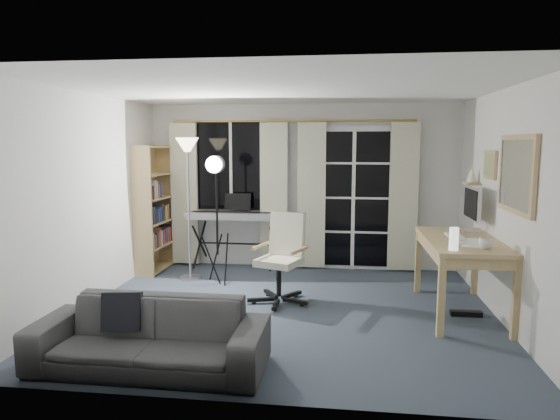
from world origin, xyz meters
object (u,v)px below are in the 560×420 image
object	(u,v)px
desk	(462,248)
sofa	(149,324)
torchiere_lamp	(188,166)
monitor	(472,205)
office_chair	(284,249)
keyboard_piano	(236,216)
studio_light	(215,179)
mug	(485,242)
bookshelf	(152,212)

from	to	relation	value
desk	sofa	xyz separation A→B (m)	(-2.83, -1.72, -0.35)
torchiere_lamp	monitor	xyz separation A→B (m)	(3.52, -0.50, -0.40)
desk	office_chair	bearing A→B (deg)	173.52
sofa	keyboard_piano	bearing A→B (deg)	90.02
keyboard_piano	studio_light	distance (m)	0.98
torchiere_lamp	mug	world-z (taller)	torchiere_lamp
studio_light	desk	distance (m)	3.07
bookshelf	torchiere_lamp	bearing A→B (deg)	-28.25
bookshelf	studio_light	bearing A→B (deg)	-26.17
office_chair	monitor	size ratio (longest dim) A/B	1.74
keyboard_piano	mug	world-z (taller)	keyboard_piano
office_chair	sofa	bearing A→B (deg)	-94.78
torchiere_lamp	sofa	distance (m)	2.95
office_chair	monitor	world-z (taller)	monitor
torchiere_lamp	office_chair	world-z (taller)	torchiere_lamp
studio_light	monitor	distance (m)	3.12
keyboard_piano	office_chair	bearing A→B (deg)	-56.48
bookshelf	torchiere_lamp	size ratio (longest dim) A/B	0.95
mug	sofa	world-z (taller)	mug
torchiere_lamp	sofa	xyz separation A→B (m)	(0.49, -2.67, -1.16)
desk	sofa	size ratio (longest dim) A/B	0.81
torchiere_lamp	studio_light	size ratio (longest dim) A/B	1.11
torchiere_lamp	keyboard_piano	xyz separation A→B (m)	(0.52, 0.58, -0.75)
office_chair	mug	bearing A→B (deg)	0.63
office_chair	sofa	xyz separation A→B (m)	(-0.88, -1.93, -0.23)
desk	mug	xyz separation A→B (m)	(0.10, -0.50, 0.17)
bookshelf	keyboard_piano	xyz separation A→B (m)	(1.20, 0.18, -0.07)
desk	studio_light	bearing A→B (deg)	165.15
keyboard_piano	studio_light	size ratio (longest dim) A/B	0.83
torchiere_lamp	mug	size ratio (longest dim) A/B	14.16
desk	sofa	distance (m)	3.33
office_chair	mug	xyz separation A→B (m)	(2.06, -0.71, 0.28)
keyboard_piano	mug	bearing A→B (deg)	-34.19
office_chair	sofa	distance (m)	2.13
bookshelf	torchiere_lamp	xyz separation A→B (m)	(0.67, -0.40, 0.68)
studio_light	office_chair	xyz separation A→B (m)	(0.94, -0.54, -0.77)
keyboard_piano	monitor	world-z (taller)	monitor
bookshelf	mug	bearing A→B (deg)	-21.90
bookshelf	mug	size ratio (longest dim) A/B	13.42
office_chair	desk	size ratio (longest dim) A/B	0.67
torchiere_lamp	keyboard_piano	size ratio (longest dim) A/B	1.33
keyboard_piano	monitor	xyz separation A→B (m)	(3.00, -1.08, 0.35)
monitor	bookshelf	bearing A→B (deg)	167.56
torchiere_lamp	studio_light	distance (m)	0.50
monitor	mug	bearing A→B (deg)	-96.13
keyboard_piano	desk	bearing A→B (deg)	-27.85
torchiere_lamp	desk	distance (m)	3.56
torchiere_lamp	keyboard_piano	bearing A→B (deg)	47.93
torchiere_lamp	desk	size ratio (longest dim) A/B	1.24
keyboard_piano	torchiere_lamp	bearing A→B (deg)	-131.36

